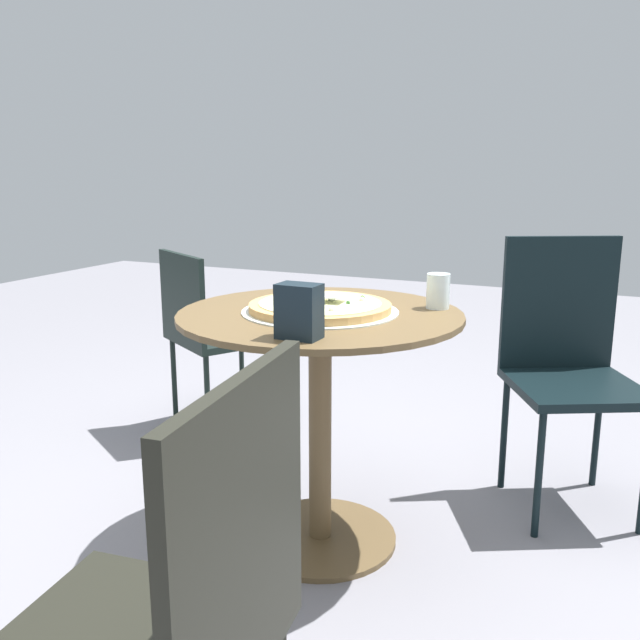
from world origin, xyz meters
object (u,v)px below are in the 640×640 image
object	(u,v)px
patio_chair_near	(568,355)
patio_chair_corner	(209,327)
patio_table	(320,383)
pizza_server	(311,293)
drinking_cup	(438,291)
napkin_dispenser	(299,311)
pizza_on_tray	(320,307)
patio_chair_far	(173,619)

from	to	relation	value
patio_chair_near	patio_chair_corner	bearing A→B (deg)	-1.64
patio_table	patio_chair_near	bearing A→B (deg)	-137.23
pizza_server	patio_table	bearing A→B (deg)	159.92
drinking_cup	napkin_dispenser	distance (m)	0.56
patio_chair_near	patio_chair_corner	size ratio (longest dim) A/B	1.15
pizza_on_tray	patio_chair_far	size ratio (longest dim) A/B	0.52
pizza_on_tray	pizza_server	bearing A→B (deg)	-23.71
pizza_on_tray	patio_chair_far	world-z (taller)	patio_chair_far
patio_table	patio_chair_far	xyz separation A→B (m)	(-0.25, 1.09, -0.01)
pizza_on_tray	patio_chair_corner	size ratio (longest dim) A/B	0.58
pizza_on_tray	napkin_dispenser	distance (m)	0.32
patio_table	pizza_server	xyz separation A→B (m)	(0.03, -0.01, 0.27)
napkin_dispenser	patio_chair_near	distance (m)	1.13
patio_chair_far	patio_chair_corner	xyz separation A→B (m)	(1.09, -1.75, -0.04)
pizza_on_tray	patio_chair_near	size ratio (longest dim) A/B	0.50
drinking_cup	patio_chair_corner	xyz separation A→B (m)	(1.14, -0.46, -0.32)
napkin_dispenser	patio_chair_corner	size ratio (longest dim) A/B	0.17
patio_table	pizza_on_tray	distance (m)	0.24
pizza_on_tray	patio_chair_corner	xyz separation A→B (m)	(0.84, -0.66, -0.28)
patio_chair_corner	patio_table	bearing A→B (deg)	141.79
pizza_on_tray	patio_chair_corner	bearing A→B (deg)	-38.29
pizza_on_tray	patio_chair_corner	distance (m)	1.10
patio_chair_near	patio_chair_far	distance (m)	1.76
pizza_server	patio_chair_corner	xyz separation A→B (m)	(0.80, -0.65, -0.32)
drinking_cup	patio_chair_far	bearing A→B (deg)	87.57
pizza_on_tray	patio_chair_near	distance (m)	0.94
patio_table	patio_chair_corner	xyz separation A→B (m)	(0.84, -0.66, -0.05)
patio_table	patio_chair_far	size ratio (longest dim) A/B	0.95
pizza_on_tray	pizza_server	distance (m)	0.05
pizza_on_tray	pizza_server	world-z (taller)	pizza_server
drinking_cup	napkin_dispenser	world-z (taller)	napkin_dispenser
pizza_server	napkin_dispenser	xyz separation A→B (m)	(-0.12, 0.32, 0.02)
pizza_server	patio_chair_near	xyz separation A→B (m)	(-0.70, -0.60, -0.27)
patio_table	napkin_dispenser	bearing A→B (deg)	104.89
drinking_cup	napkin_dispenser	size ratio (longest dim) A/B	0.77
patio_table	napkin_dispenser	distance (m)	0.43
napkin_dispenser	patio_chair_corner	distance (m)	1.38
patio_chair_near	patio_chair_far	bearing A→B (deg)	76.35
pizza_server	patio_chair_near	distance (m)	0.96
patio_table	pizza_on_tray	bearing A→B (deg)	111.75
patio_chair_corner	pizza_server	bearing A→B (deg)	141.16
drinking_cup	patio_chair_far	xyz separation A→B (m)	(0.05, 1.29, -0.29)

